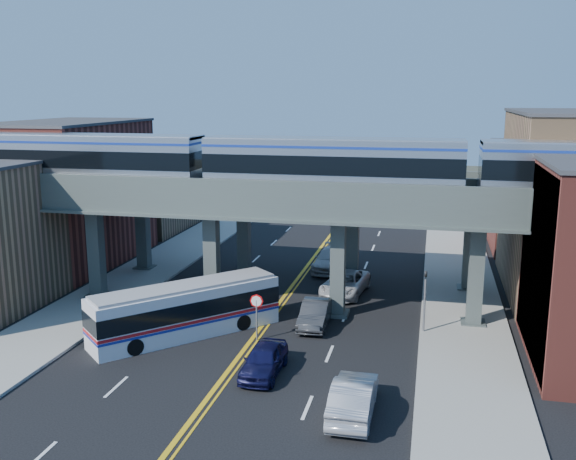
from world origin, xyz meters
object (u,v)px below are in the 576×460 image
at_px(traffic_signal, 425,295).
at_px(car_parked_curb, 353,397).
at_px(car_lane_b, 315,314).
at_px(car_lane_c, 345,283).
at_px(car_lane_a, 264,360).
at_px(transit_bus, 186,311).
at_px(transit_train, 332,164).
at_px(car_lane_d, 331,259).
at_px(stop_sign, 257,310).

relative_size(traffic_signal, car_parked_curb, 0.84).
height_order(car_lane_b, car_lane_c, car_lane_c).
xyz_separation_m(car_lane_a, car_lane_b, (1.21, 7.04, 0.00)).
distance_m(traffic_signal, car_lane_c, 8.38).
height_order(transit_bus, car_parked_curb, transit_bus).
xyz_separation_m(transit_train, car_lane_d, (-1.60, 10.18, -8.44)).
relative_size(stop_sign, car_lane_c, 0.49).
distance_m(transit_train, car_lane_c, 9.51).
xyz_separation_m(transit_train, traffic_signal, (5.64, -2.00, -6.94)).
distance_m(transit_bus, car_lane_b, 7.45).
distance_m(car_lane_a, car_lane_c, 13.56).
distance_m(stop_sign, car_parked_curb, 9.52).
bearing_deg(car_lane_a, transit_train, 79.47).
distance_m(traffic_signal, car_parked_curb, 10.62).
distance_m(car_lane_a, car_lane_b, 7.14).
xyz_separation_m(transit_train, car_lane_b, (-0.56, -2.08, -8.52)).
bearing_deg(car_lane_c, stop_sign, -103.74).
distance_m(car_lane_a, car_parked_curb, 5.60).
bearing_deg(car_lane_d, car_parked_curb, -76.98).
bearing_deg(car_lane_c, car_parked_curb, -73.62).
distance_m(car_lane_a, car_lane_d, 19.30).
distance_m(car_lane_c, car_lane_d, 6.20).
bearing_deg(car_lane_b, transit_train, 73.32).
xyz_separation_m(traffic_signal, car_lane_c, (-5.33, 6.29, -1.55)).
xyz_separation_m(transit_train, transit_bus, (-7.31, -5.14, -7.81)).
xyz_separation_m(car_lane_a, car_lane_d, (0.16, 19.30, 0.08)).
xyz_separation_m(transit_train, car_lane_c, (0.31, 4.29, -8.49)).
height_order(transit_train, car_lane_b, transit_train).
height_order(transit_bus, car_lane_c, transit_bus).
bearing_deg(traffic_signal, transit_bus, -166.36).
relative_size(transit_bus, car_lane_c, 1.76).
bearing_deg(car_lane_d, stop_sign, -94.71).
height_order(transit_train, car_parked_curb, transit_train).
bearing_deg(car_lane_b, car_lane_c, 80.55).
distance_m(stop_sign, car_lane_c, 10.00).
relative_size(transit_bus, car_parked_curb, 1.95).
bearing_deg(car_lane_b, car_parked_curb, -72.60).
height_order(car_lane_d, car_parked_curb, car_parked_curb).
xyz_separation_m(transit_train, car_parked_curb, (2.94, -12.16, -8.44)).
height_order(traffic_signal, transit_bus, traffic_signal).
relative_size(transit_train, car_lane_c, 8.60).
relative_size(car_lane_a, car_parked_curb, 0.87).
distance_m(transit_bus, car_lane_c, 12.14).
bearing_deg(car_lane_c, transit_train, -86.83).
bearing_deg(traffic_signal, car_parked_curb, -104.88).
bearing_deg(car_parked_curb, car_lane_d, -78.47).
bearing_deg(car_lane_c, car_lane_a, -91.48).
bearing_deg(car_lane_a, car_lane_c, 81.63).
relative_size(transit_train, car_parked_curb, 9.53).
bearing_deg(transit_train, car_lane_c, 85.86).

